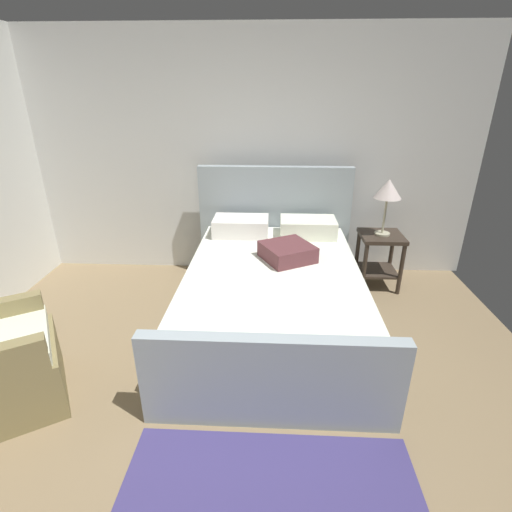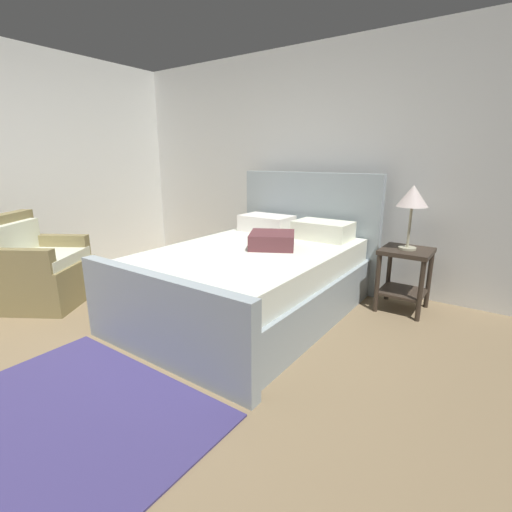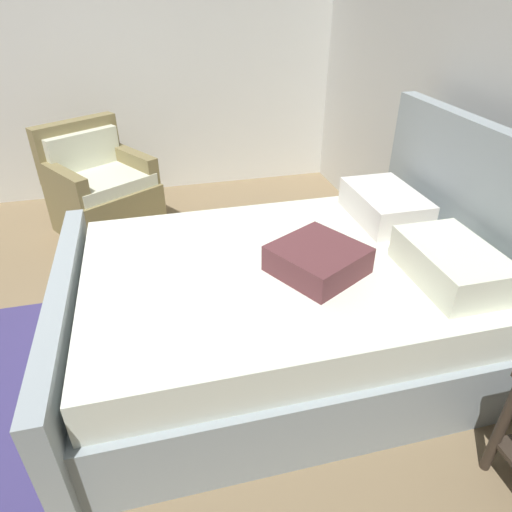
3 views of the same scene
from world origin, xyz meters
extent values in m
cube|color=#867050|center=(0.00, 0.00, -0.01)|extent=(4.82, 5.54, 0.02)
cube|color=silver|center=(0.00, 2.83, 1.31)|extent=(4.94, 0.12, 2.62)
cube|color=#9BA8AF|center=(0.26, 1.48, 0.20)|extent=(1.54, 2.09, 0.40)
cube|color=#9BA8AF|center=(0.26, 2.57, 0.63)|extent=(1.65, 0.11, 1.27)
cube|color=#9BA8AF|center=(0.25, 0.38, 0.33)|extent=(1.65, 0.11, 0.67)
cube|color=white|center=(0.26, 1.48, 0.51)|extent=(1.46, 2.03, 0.22)
cube|color=white|center=(-0.08, 2.24, 0.71)|extent=(0.56, 0.36, 0.18)
cube|color=white|center=(0.60, 2.24, 0.71)|extent=(0.56, 0.36, 0.18)
cube|color=brown|center=(0.38, 1.63, 0.69)|extent=(0.54, 0.54, 0.14)
cube|color=#352A21|center=(1.40, 2.36, 0.58)|extent=(0.44, 0.44, 0.04)
cube|color=#352A21|center=(1.40, 2.36, 0.18)|extent=(0.40, 0.40, 0.02)
cylinder|color=#352A21|center=(1.21, 2.17, 0.28)|extent=(0.04, 0.04, 0.56)
cylinder|color=#352A21|center=(1.59, 2.17, 0.28)|extent=(0.04, 0.04, 0.56)
cylinder|color=#352A21|center=(1.21, 2.55, 0.28)|extent=(0.04, 0.04, 0.56)
cylinder|color=#352A21|center=(1.59, 2.55, 0.28)|extent=(0.04, 0.04, 0.56)
cylinder|color=#B7B293|center=(1.40, 2.36, 0.61)|extent=(0.16, 0.16, 0.02)
cylinder|color=#B7B293|center=(1.40, 2.36, 0.81)|extent=(0.02, 0.02, 0.37)
cone|color=beige|center=(1.40, 2.36, 1.09)|extent=(0.28, 0.28, 0.19)
cube|color=olive|center=(-1.57, 0.48, 0.21)|extent=(0.99, 0.99, 0.42)
camera|label=1|loc=(0.24, -1.48, 2.00)|focal=26.77mm
camera|label=2|loc=(2.13, -1.15, 1.43)|focal=25.71mm
camera|label=3|loc=(2.16, 0.86, 1.89)|focal=31.62mm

